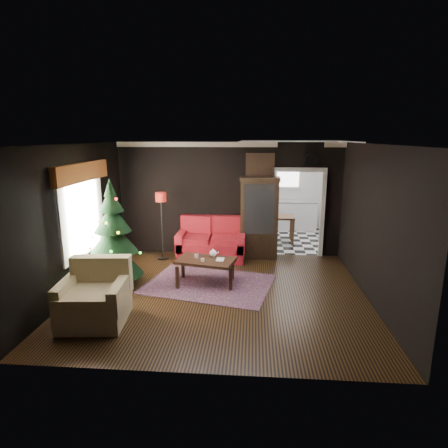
# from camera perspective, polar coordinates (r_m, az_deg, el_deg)

# --- Properties ---
(floor) EXTENTS (5.50, 5.50, 0.00)m
(floor) POSITION_cam_1_polar(r_m,az_deg,el_deg) (7.25, -0.57, -10.53)
(floor) COLOR black
(floor) RESTS_ON ground
(ceiling) EXTENTS (5.50, 5.50, 0.00)m
(ceiling) POSITION_cam_1_polar(r_m,az_deg,el_deg) (6.63, -0.62, 12.18)
(ceiling) COLOR white
(ceiling) RESTS_ON ground
(wall_back) EXTENTS (5.50, 0.00, 5.50)m
(wall_back) POSITION_cam_1_polar(r_m,az_deg,el_deg) (9.25, 0.78, 3.78)
(wall_back) COLOR black
(wall_back) RESTS_ON ground
(wall_front) EXTENTS (5.50, 0.00, 5.50)m
(wall_front) POSITION_cam_1_polar(r_m,az_deg,el_deg) (4.42, -3.49, -6.97)
(wall_front) COLOR black
(wall_front) RESTS_ON ground
(wall_left) EXTENTS (0.00, 5.50, 5.50)m
(wall_left) POSITION_cam_1_polar(r_m,az_deg,el_deg) (7.56, -21.84, 0.66)
(wall_left) COLOR black
(wall_left) RESTS_ON ground
(wall_right) EXTENTS (0.00, 5.50, 5.50)m
(wall_right) POSITION_cam_1_polar(r_m,az_deg,el_deg) (7.12, 22.05, -0.10)
(wall_right) COLOR black
(wall_right) RESTS_ON ground
(doorway) EXTENTS (1.10, 0.10, 2.10)m
(doorway) POSITION_cam_1_polar(r_m,az_deg,el_deg) (9.36, 11.21, 1.46)
(doorway) COLOR silver
(doorway) RESTS_ON ground
(left_window) EXTENTS (0.05, 1.60, 1.40)m
(left_window) POSITION_cam_1_polar(r_m,az_deg,el_deg) (7.71, -20.96, 1.34)
(left_window) COLOR white
(left_window) RESTS_ON wall_left
(valance) EXTENTS (0.12, 2.10, 0.35)m
(valance) POSITION_cam_1_polar(r_m,az_deg,el_deg) (7.56, -20.93, 7.43)
(valance) COLOR brown
(valance) RESTS_ON wall_left
(kitchen_floor) EXTENTS (3.00, 3.00, 0.00)m
(kitchen_floor) POSITION_cam_1_polar(r_m,az_deg,el_deg) (11.06, 10.10, -2.27)
(kitchen_floor) COLOR white
(kitchen_floor) RESTS_ON ground
(kitchen_window) EXTENTS (0.70, 0.06, 0.70)m
(kitchen_window) POSITION_cam_1_polar(r_m,az_deg,el_deg) (12.17, 9.79, 7.31)
(kitchen_window) COLOR white
(kitchen_window) RESTS_ON ground
(rug) EXTENTS (2.79, 2.29, 0.01)m
(rug) POSITION_cam_1_polar(r_m,az_deg,el_deg) (7.65, -2.32, -9.17)
(rug) COLOR #342230
(rug) RESTS_ON ground
(loveseat) EXTENTS (1.70, 0.90, 1.00)m
(loveseat) POSITION_cam_1_polar(r_m,az_deg,el_deg) (9.04, -1.96, -2.29)
(loveseat) COLOR #9D1511
(loveseat) RESTS_ON ground
(curio_cabinet) EXTENTS (0.90, 0.45, 1.90)m
(curio_cabinet) POSITION_cam_1_polar(r_m,az_deg,el_deg) (9.10, 5.40, 0.67)
(curio_cabinet) COLOR black
(curio_cabinet) RESTS_ON ground
(floor_lamp) EXTENTS (0.35, 0.35, 1.63)m
(floor_lamp) POSITION_cam_1_polar(r_m,az_deg,el_deg) (9.03, -9.50, -0.34)
(floor_lamp) COLOR black
(floor_lamp) RESTS_ON ground
(christmas_tree) EXTENTS (1.42, 1.42, 2.08)m
(christmas_tree) POSITION_cam_1_polar(r_m,az_deg,el_deg) (7.57, -16.64, -1.64)
(christmas_tree) COLOR black
(christmas_tree) RESTS_ON ground
(armchair) EXTENTS (1.13, 1.13, 1.06)m
(armchair) POSITION_cam_1_polar(r_m,az_deg,el_deg) (6.38, -19.35, -10.26)
(armchair) COLOR tan
(armchair) RESTS_ON ground
(coffee_table) EXTENTS (1.26, 0.91, 0.51)m
(coffee_table) POSITION_cam_1_polar(r_m,az_deg,el_deg) (7.59, -2.81, -7.26)
(coffee_table) COLOR #37240F
(coffee_table) RESTS_ON rug
(teapot) EXTENTS (0.19, 0.19, 0.16)m
(teapot) POSITION_cam_1_polar(r_m,az_deg,el_deg) (7.63, -1.69, -4.47)
(teapot) COLOR white
(teapot) RESTS_ON coffee_table
(cup_a) EXTENTS (0.10, 0.10, 0.07)m
(cup_a) POSITION_cam_1_polar(r_m,az_deg,el_deg) (7.60, -4.23, -4.92)
(cup_a) COLOR white
(cup_a) RESTS_ON coffee_table
(cup_b) EXTENTS (0.08, 0.08, 0.06)m
(cup_b) POSITION_cam_1_polar(r_m,az_deg,el_deg) (7.37, -3.30, -5.53)
(cup_b) COLOR silver
(cup_b) RESTS_ON coffee_table
(book) EXTENTS (0.16, 0.02, 0.21)m
(book) POSITION_cam_1_polar(r_m,az_deg,el_deg) (7.43, -1.20, -4.72)
(book) COLOR tan
(book) RESTS_ON coffee_table
(wall_clock) EXTENTS (0.32, 0.32, 0.06)m
(wall_clock) POSITION_cam_1_polar(r_m,az_deg,el_deg) (9.17, 13.20, 9.52)
(wall_clock) COLOR white
(wall_clock) RESTS_ON wall_back
(painting) EXTENTS (0.62, 0.05, 0.52)m
(painting) POSITION_cam_1_polar(r_m,az_deg,el_deg) (9.09, 5.56, 8.95)
(painting) COLOR #9E6A47
(painting) RESTS_ON wall_back
(kitchen_counter) EXTENTS (1.80, 0.60, 0.90)m
(kitchen_counter) POSITION_cam_1_polar(r_m,az_deg,el_deg) (12.11, 9.66, 1.30)
(kitchen_counter) COLOR white
(kitchen_counter) RESTS_ON ground
(kitchen_table) EXTENTS (0.70, 0.70, 0.75)m
(kitchen_table) POSITION_cam_1_polar(r_m,az_deg,el_deg) (10.65, 8.73, -0.74)
(kitchen_table) COLOR brown
(kitchen_table) RESTS_ON ground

